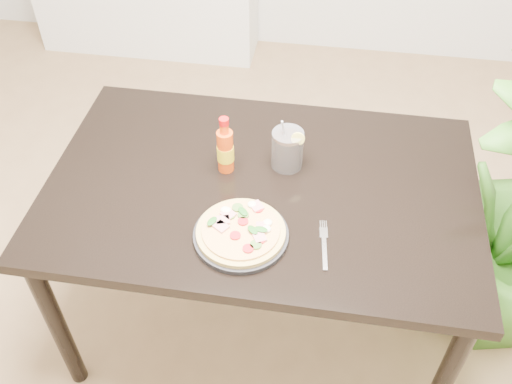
# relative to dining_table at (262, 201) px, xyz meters

# --- Properties ---
(floor) EXTENTS (4.50, 4.50, 0.00)m
(floor) POSITION_rel_dining_table_xyz_m (-0.25, -0.08, -0.67)
(floor) COLOR #9E7A51
(floor) RESTS_ON ground
(dining_table) EXTENTS (1.40, 0.90, 0.75)m
(dining_table) POSITION_rel_dining_table_xyz_m (0.00, 0.00, 0.00)
(dining_table) COLOR black
(dining_table) RESTS_ON ground
(plate) EXTENTS (0.28, 0.28, 0.02)m
(plate) POSITION_rel_dining_table_xyz_m (-0.03, -0.24, 0.09)
(plate) COLOR black
(plate) RESTS_ON dining_table
(pizza) EXTENTS (0.26, 0.26, 0.03)m
(pizza) POSITION_rel_dining_table_xyz_m (-0.03, -0.23, 0.11)
(pizza) COLOR #DAB861
(pizza) RESTS_ON plate
(hot_sauce_bottle) EXTENTS (0.06, 0.06, 0.21)m
(hot_sauce_bottle) POSITION_rel_dining_table_xyz_m (-0.13, 0.05, 0.17)
(hot_sauce_bottle) COLOR #E6480D
(hot_sauce_bottle) RESTS_ON dining_table
(cola_cup) EXTENTS (0.11, 0.10, 0.19)m
(cola_cup) POSITION_rel_dining_table_xyz_m (0.07, 0.11, 0.15)
(cola_cup) COLOR black
(cola_cup) RESTS_ON dining_table
(fork) EXTENTS (0.04, 0.19, 0.00)m
(fork) POSITION_rel_dining_table_xyz_m (0.22, -0.22, 0.09)
(fork) COLOR silver
(fork) RESTS_ON dining_table
(plant_pot) EXTENTS (0.28, 0.28, 0.22)m
(plant_pot) POSITION_rel_dining_table_xyz_m (0.90, 0.18, -0.56)
(plant_pot) COLOR brown
(plant_pot) RESTS_ON ground
(media_console) EXTENTS (1.40, 0.34, 0.50)m
(media_console) POSITION_rel_dining_table_xyz_m (-1.05, 1.99, -0.42)
(media_console) COLOR white
(media_console) RESTS_ON ground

